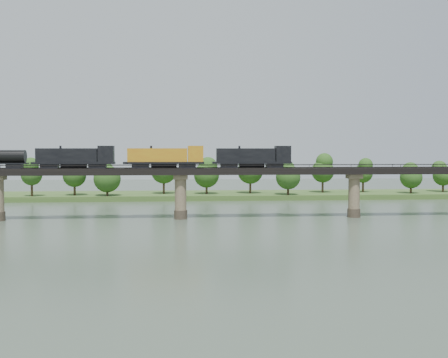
{
  "coord_description": "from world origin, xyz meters",
  "views": [
    {
      "loc": [
        -0.67,
        -96.26,
        15.64
      ],
      "look_at": [
        9.82,
        30.0,
        9.0
      ],
      "focal_mm": 45.0,
      "sensor_mm": 36.0,
      "label": 1
    }
  ],
  "objects": [
    {
      "name": "freight_train",
      "position": [
        -10.14,
        30.0,
        13.89
      ],
      "size": [
        72.76,
        2.83,
        5.01
      ],
      "color": "black",
      "rests_on": "bridge"
    },
    {
      "name": "bridge_superstructure",
      "position": [
        0.0,
        30.0,
        11.79
      ],
      "size": [
        220.0,
        4.9,
        0.75
      ],
      "color": "black",
      "rests_on": "bridge"
    },
    {
      "name": "far_treeline",
      "position": [
        -8.21,
        80.52,
        8.83
      ],
      "size": [
        289.06,
        17.54,
        13.6
      ],
      "color": "#382619",
      "rests_on": "far_bank"
    },
    {
      "name": "bridge",
      "position": [
        0.0,
        30.0,
        5.46
      ],
      "size": [
        236.0,
        30.0,
        11.5
      ],
      "color": "#473A2D",
      "rests_on": "ground"
    },
    {
      "name": "ground",
      "position": [
        0.0,
        0.0,
        0.0
      ],
      "size": [
        400.0,
        400.0,
        0.0
      ],
      "primitive_type": "plane",
      "color": "#384738",
      "rests_on": "ground"
    },
    {
      "name": "far_bank",
      "position": [
        0.0,
        85.0,
        0.8
      ],
      "size": [
        300.0,
        24.0,
        1.6
      ],
      "primitive_type": "cube",
      "color": "#355321",
      "rests_on": "ground"
    }
  ]
}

